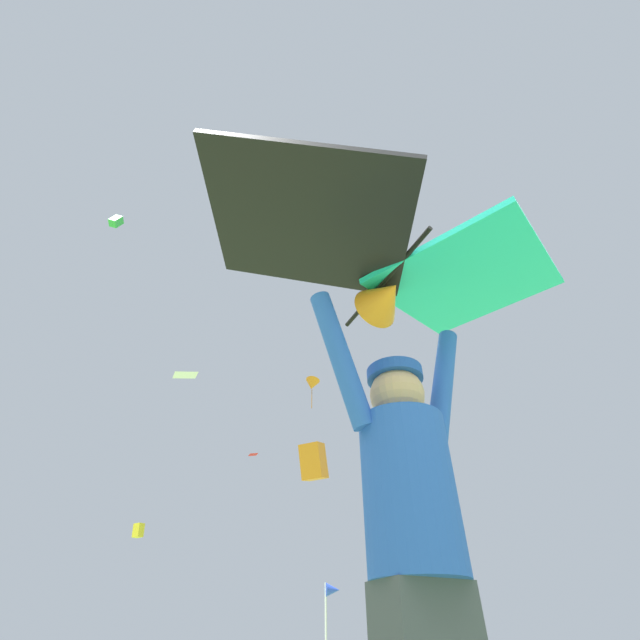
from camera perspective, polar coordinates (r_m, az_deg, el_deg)
The scene contains 9 objects.
kite_flyer_person at distance 1.68m, azimuth 12.54°, elevation -26.82°, with size 0.81×0.41×1.92m.
held_stunt_kite at distance 2.22m, azimuth 9.59°, elevation 7.55°, with size 2.09×1.30×0.43m.
distant_kite_orange_low_right at distance 12.26m, azimuth -0.87°, elevation -18.33°, with size 0.94×0.96×1.06m.
distant_kite_yellow_overhead_distant at distance 35.76m, azimuth -23.04°, elevation -24.40°, with size 0.84×0.79×0.95m.
distant_kite_green_far_center at distance 30.13m, azimuth -25.54°, elevation 11.79°, with size 0.75×0.72×1.00m.
distant_kite_red_mid_right at distance 38.68m, azimuth -8.91°, elevation -17.24°, with size 1.03×1.04×0.29m.
distant_kite_white_mid_left at distance 17.24m, azimuth -17.53°, elevation -6.87°, with size 1.18×1.19×0.32m.
distant_kite_orange_low_left at distance 31.43m, azimuth -1.08°, elevation -8.61°, with size 1.15×1.10×2.40m.
marker_flag at distance 9.80m, azimuth 1.57°, elevation -32.88°, with size 0.30×0.24×1.67m.
Camera 1 is at (-0.64, -1.31, 0.64)m, focal length 24.01 mm.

